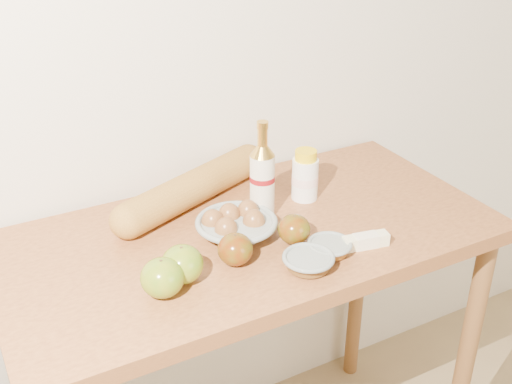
# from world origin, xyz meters

# --- Properties ---
(back_wall) EXTENTS (3.50, 0.02, 2.60)m
(back_wall) POSITION_xyz_m (0.00, 1.51, 1.30)
(back_wall) COLOR beige
(back_wall) RESTS_ON ground
(table) EXTENTS (1.20, 0.60, 0.90)m
(table) POSITION_xyz_m (0.00, 1.18, 0.78)
(table) COLOR #AD6937
(table) RESTS_ON ground
(bourbon_bottle) EXTENTS (0.08, 0.08, 0.25)m
(bourbon_bottle) POSITION_xyz_m (0.06, 1.23, 1.00)
(bourbon_bottle) COLOR silver
(bourbon_bottle) RESTS_ON table
(cream_bottle) EXTENTS (0.09, 0.09, 0.14)m
(cream_bottle) POSITION_xyz_m (0.20, 1.26, 0.96)
(cream_bottle) COLOR white
(cream_bottle) RESTS_ON table
(egg_bowl) EXTENTS (0.20, 0.20, 0.07)m
(egg_bowl) POSITION_xyz_m (-0.04, 1.18, 0.93)
(egg_bowl) COLOR gray
(egg_bowl) RESTS_ON table
(baguette) EXTENTS (0.52, 0.28, 0.09)m
(baguette) POSITION_xyz_m (-0.06, 1.37, 0.94)
(baguette) COLOR #C28D3B
(baguette) RESTS_ON table
(apple_yellowgreen) EXTENTS (0.11, 0.11, 0.08)m
(apple_yellowgreen) POSITION_xyz_m (-0.28, 1.04, 0.94)
(apple_yellowgreen) COLOR olive
(apple_yellowgreen) RESTS_ON table
(apple_redgreen_front) EXTENTS (0.10, 0.10, 0.07)m
(apple_redgreen_front) POSITION_xyz_m (-0.09, 1.07, 0.94)
(apple_redgreen_front) COLOR maroon
(apple_redgreen_front) RESTS_ON table
(apple_redgreen_right) EXTENTS (0.09, 0.09, 0.07)m
(apple_redgreen_right) POSITION_xyz_m (0.07, 1.09, 0.94)
(apple_redgreen_right) COLOR maroon
(apple_redgreen_right) RESTS_ON table
(sugar_bowl) EXTENTS (0.13, 0.13, 0.03)m
(sugar_bowl) POSITION_xyz_m (0.04, 0.98, 0.92)
(sugar_bowl) COLOR gray
(sugar_bowl) RESTS_ON table
(syrup_bowl) EXTENTS (0.11, 0.11, 0.03)m
(syrup_bowl) POSITION_xyz_m (0.11, 1.01, 0.92)
(syrup_bowl) COLOR gray
(syrup_bowl) RESTS_ON table
(butter_stick) EXTENTS (0.11, 0.05, 0.03)m
(butter_stick) POSITION_xyz_m (0.20, 0.99, 0.92)
(butter_stick) COLOR #F5F2BE
(butter_stick) RESTS_ON table
(apple_extra) EXTENTS (0.11, 0.11, 0.08)m
(apple_extra) POSITION_xyz_m (-0.22, 1.07, 0.94)
(apple_extra) COLOR olive
(apple_extra) RESTS_ON table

